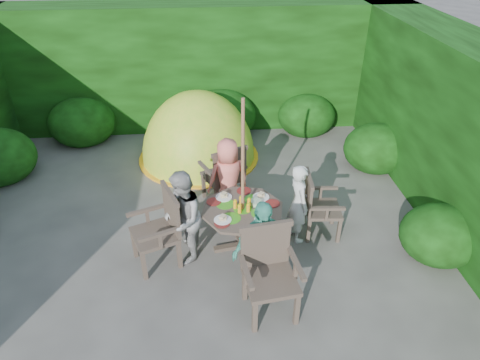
{
  "coord_description": "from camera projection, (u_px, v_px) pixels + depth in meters",
  "views": [
    {
      "loc": [
        0.28,
        -4.79,
        4.0
      ],
      "look_at": [
        0.72,
        0.17,
        0.85
      ],
      "focal_mm": 32.0,
      "sensor_mm": 36.0,
      "label": 1
    }
  ],
  "objects": [
    {
      "name": "patio_table",
      "position": [
        243.0,
        215.0,
        5.72
      ],
      "size": [
        1.31,
        1.31,
        0.78
      ],
      "rotation": [
        0.0,
        0.0,
        0.18
      ],
      "color": "#3B3027",
      "rests_on": "ground"
    },
    {
      "name": "child_left",
      "position": [
        183.0,
        218.0,
        5.48
      ],
      "size": [
        0.54,
        0.67,
        1.32
      ],
      "primitive_type": "imported",
      "rotation": [
        0.0,
        0.0,
        -1.63
      ],
      "color": "#9D9C98",
      "rests_on": "ground"
    },
    {
      "name": "child_front",
      "position": [
        261.0,
        248.0,
        5.02
      ],
      "size": [
        0.82,
        0.6,
        1.29
      ],
      "primitive_type": "imported",
      "rotation": [
        0.0,
        0.0,
        0.43
      ],
      "color": "#4DB59B",
      "rests_on": "ground"
    },
    {
      "name": "dome_tent",
      "position": [
        199.0,
        157.0,
        8.17
      ],
      "size": [
        2.26,
        2.26,
        2.59
      ],
      "rotation": [
        0.0,
        0.0,
        0.05
      ],
      "color": "#95CF27",
      "rests_on": "ground"
    },
    {
      "name": "garden_chair_left",
      "position": [
        161.0,
        228.0,
        5.5
      ],
      "size": [
        0.72,
        0.76,
        1.01
      ],
      "rotation": [
        0.0,
        0.0,
        -1.19
      ],
      "color": "#3B3027",
      "rests_on": "ground"
    },
    {
      "name": "garden_chair_right",
      "position": [
        317.0,
        205.0,
        6.01
      ],
      "size": [
        0.53,
        0.59,
        0.92
      ],
      "rotation": [
        0.0,
        0.0,
        1.49
      ],
      "color": "#3B3027",
      "rests_on": "ground"
    },
    {
      "name": "garden_chair_front",
      "position": [
        269.0,
        270.0,
        4.83
      ],
      "size": [
        0.69,
        0.64,
        1.05
      ],
      "rotation": [
        0.0,
        0.0,
        0.13
      ],
      "color": "#3B3027",
      "rests_on": "ground"
    },
    {
      "name": "child_back",
      "position": [
        228.0,
        179.0,
        6.33
      ],
      "size": [
        0.7,
        0.55,
        1.27
      ],
      "primitive_type": "imported",
      "rotation": [
        0.0,
        0.0,
        3.4
      ],
      "color": "#F27264",
      "rests_on": "ground"
    },
    {
      "name": "ground",
      "position": [
        191.0,
        238.0,
        6.15
      ],
      "size": [
        60.0,
        60.0,
        0.0
      ],
      "primitive_type": "plane",
      "color": "#4B4843",
      "rests_on": "ground"
    },
    {
      "name": "hedge_enclosure",
      "position": [
        187.0,
        120.0,
        6.61
      ],
      "size": [
        9.0,
        9.0,
        2.5
      ],
      "color": "black",
      "rests_on": "ground"
    },
    {
      "name": "garden_chair_back",
      "position": [
        225.0,
        174.0,
        6.63
      ],
      "size": [
        0.76,
        0.73,
        1.0
      ],
      "rotation": [
        0.0,
        0.0,
        3.57
      ],
      "color": "#3B3027",
      "rests_on": "ground"
    },
    {
      "name": "parasol_pole",
      "position": [
        243.0,
        180.0,
        5.43
      ],
      "size": [
        0.05,
        0.05,
        2.2
      ],
      "primitive_type": "cylinder",
      "rotation": [
        0.0,
        0.0,
        0.18
      ],
      "color": "brown",
      "rests_on": "ground"
    },
    {
      "name": "child_right",
      "position": [
        299.0,
        203.0,
        5.87
      ],
      "size": [
        0.35,
        0.47,
        1.19
      ],
      "primitive_type": "imported",
      "rotation": [
        0.0,
        0.0,
        1.74
      ],
      "color": "silver",
      "rests_on": "ground"
    }
  ]
}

